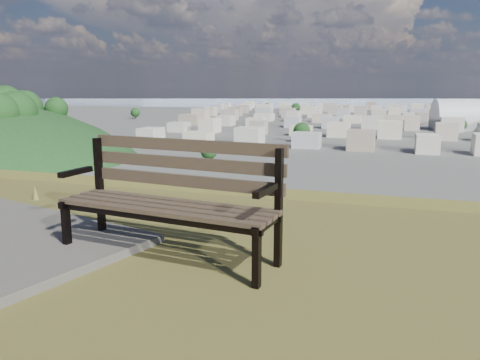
% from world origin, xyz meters
% --- Properties ---
extents(park_bench, '(1.94, 0.82, 0.98)m').
position_xyz_m(park_bench, '(-1.32, 1.72, 25.56)').
color(park_bench, '#493D2A').
rests_on(park_bench, hilltop_mesa).
extents(city_blocks, '(395.00, 361.00, 7.00)m').
position_xyz_m(city_blocks, '(0.00, 394.44, 3.50)').
color(city_blocks, beige).
rests_on(city_blocks, ground).
extents(city_trees, '(406.52, 387.20, 9.98)m').
position_xyz_m(city_trees, '(-26.39, 319.00, 4.83)').
color(city_trees, '#322619').
rests_on(city_trees, ground).
extents(bay_water, '(2400.00, 700.00, 0.12)m').
position_xyz_m(bay_water, '(0.00, 900.00, 0.00)').
color(bay_water, '#95A7BE').
rests_on(bay_water, ground).
extents(far_hills, '(2050.00, 340.00, 60.00)m').
position_xyz_m(far_hills, '(-60.92, 1402.93, 25.47)').
color(far_hills, '#9DA9C3').
rests_on(far_hills, ground).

